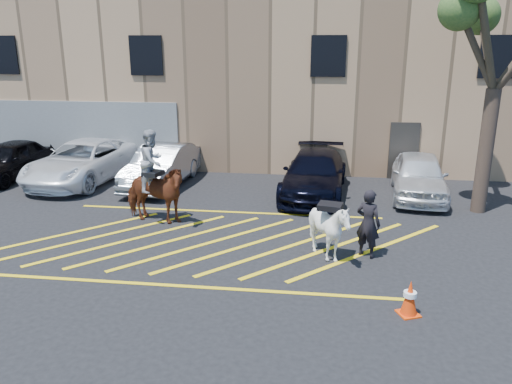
# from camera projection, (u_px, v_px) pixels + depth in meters

# --- Properties ---
(ground) EXTENTS (90.00, 90.00, 0.00)m
(ground) POSITION_uv_depth(u_px,v_px,m) (213.00, 238.00, 13.54)
(ground) COLOR black
(ground) RESTS_ON ground
(car_black_suv) EXTENTS (2.05, 4.43, 1.47)m
(car_black_suv) POSITION_uv_depth(u_px,v_px,m) (9.00, 160.00, 19.24)
(car_black_suv) COLOR black
(car_black_suv) RESTS_ON ground
(car_white_pickup) EXTENTS (3.19, 5.76, 1.53)m
(car_white_pickup) POSITION_uv_depth(u_px,v_px,m) (83.00, 161.00, 18.89)
(car_white_pickup) COLOR white
(car_white_pickup) RESTS_ON ground
(car_silver_sedan) EXTENTS (1.93, 4.63, 1.49)m
(car_silver_sedan) POSITION_uv_depth(u_px,v_px,m) (162.00, 166.00, 18.32)
(car_silver_sedan) COLOR gray
(car_silver_sedan) RESTS_ON ground
(car_blue_suv) EXTENTS (2.46, 5.18, 1.46)m
(car_blue_suv) POSITION_uv_depth(u_px,v_px,m) (314.00, 174.00, 17.26)
(car_blue_suv) COLOR black
(car_blue_suv) RESTS_ON ground
(car_white_suv) EXTENTS (2.22, 4.52, 1.48)m
(car_white_suv) POSITION_uv_depth(u_px,v_px,m) (419.00, 175.00, 17.01)
(car_white_suv) COLOR silver
(car_white_suv) RESTS_ON ground
(handler) EXTENTS (0.75, 0.68, 1.73)m
(handler) POSITION_uv_depth(u_px,v_px,m) (368.00, 223.00, 12.17)
(handler) COLOR black
(handler) RESTS_ON ground
(warehouse) EXTENTS (32.42, 10.20, 7.30)m
(warehouse) POSITION_uv_depth(u_px,v_px,m) (263.00, 73.00, 23.87)
(warehouse) COLOR tan
(warehouse) RESTS_ON ground
(hatching_zone) EXTENTS (12.60, 5.12, 0.01)m
(hatching_zone) POSITION_uv_depth(u_px,v_px,m) (211.00, 242.00, 13.25)
(hatching_zone) COLOR yellow
(hatching_zone) RESTS_ON ground
(mounted_bay) EXTENTS (2.25, 1.38, 2.76)m
(mounted_bay) POSITION_uv_depth(u_px,v_px,m) (154.00, 186.00, 14.43)
(mounted_bay) COLOR brown
(mounted_bay) RESTS_ON ground
(saddled_white) EXTENTS (1.48, 1.60, 1.52)m
(saddled_white) POSITION_uv_depth(u_px,v_px,m) (329.00, 229.00, 12.06)
(saddled_white) COLOR white
(saddled_white) RESTS_ON ground
(traffic_cone) EXTENTS (0.50, 0.50, 0.73)m
(traffic_cone) POSITION_uv_depth(u_px,v_px,m) (410.00, 298.00, 9.66)
(traffic_cone) COLOR #F5400A
(traffic_cone) RESTS_ON ground
(tree) EXTENTS (3.99, 4.37, 7.31)m
(tree) POSITION_uv_depth(u_px,v_px,m) (503.00, 20.00, 14.06)
(tree) COLOR #4D392F
(tree) RESTS_ON ground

